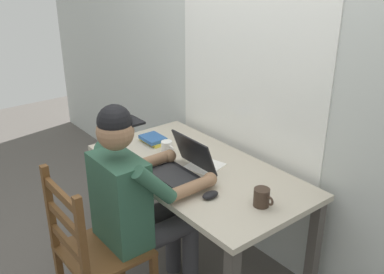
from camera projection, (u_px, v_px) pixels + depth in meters
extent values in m
plane|color=#56514C|center=(197.00, 263.00, 2.93)|extent=(8.00, 8.00, 0.00)
cube|color=beige|center=(255.00, 63.00, 2.68)|extent=(6.00, 0.04, 2.60)
cube|color=white|center=(246.00, 78.00, 2.74)|extent=(1.24, 0.01, 1.11)
cube|color=beige|center=(241.00, 161.00, 2.96)|extent=(1.30, 0.06, 0.04)
cube|color=#BCB29E|center=(197.00, 170.00, 2.65)|extent=(1.42, 0.75, 0.03)
cube|color=#4C4742|center=(103.00, 195.00, 3.08)|extent=(0.06, 0.06, 0.69)
cube|color=#4C4742|center=(176.00, 168.00, 3.45)|extent=(0.06, 0.06, 0.69)
cube|color=#4C4742|center=(313.00, 251.00, 2.50)|extent=(0.06, 0.06, 0.69)
cube|color=#2D5642|center=(120.00, 201.00, 2.30)|extent=(0.34, 0.20, 0.50)
sphere|color=#936B4C|center=(115.00, 132.00, 2.14)|extent=(0.19, 0.19, 0.19)
sphere|color=black|center=(114.00, 122.00, 2.12)|extent=(0.17, 0.17, 0.17)
cube|color=black|center=(130.00, 121.00, 2.18)|extent=(0.13, 0.10, 0.01)
cylinder|color=#38383D|center=(145.00, 220.00, 2.58)|extent=(0.13, 0.40, 0.13)
cylinder|color=#38383D|center=(162.00, 234.00, 2.45)|extent=(0.13, 0.40, 0.13)
cylinder|color=#38383D|center=(173.00, 239.00, 2.78)|extent=(0.10, 0.10, 0.47)
cylinder|color=#38383D|center=(190.00, 253.00, 2.66)|extent=(0.10, 0.10, 0.47)
cylinder|color=#2D5642|center=(115.00, 157.00, 2.44)|extent=(0.10, 0.25, 0.25)
cylinder|color=#936B4C|center=(150.00, 162.00, 2.61)|extent=(0.07, 0.28, 0.07)
sphere|color=#936B4C|center=(170.00, 156.00, 2.68)|extent=(0.08, 0.08, 0.08)
cylinder|color=#2D5642|center=(155.00, 185.00, 2.15)|extent=(0.10, 0.25, 0.25)
cylinder|color=#936B4C|center=(191.00, 188.00, 2.32)|extent=(0.07, 0.28, 0.07)
sphere|color=#936B4C|center=(210.00, 179.00, 2.41)|extent=(0.08, 0.08, 0.08)
cube|color=brown|center=(104.00, 250.00, 2.33)|extent=(0.42, 0.42, 0.02)
cube|color=brown|center=(120.00, 253.00, 2.67)|extent=(0.04, 0.04, 0.45)
cube|color=brown|center=(82.00, 242.00, 1.99)|extent=(0.04, 0.04, 0.48)
cube|color=brown|center=(50.00, 207.00, 2.26)|extent=(0.04, 0.04, 0.48)
cube|color=brown|center=(68.00, 243.00, 2.17)|extent=(0.36, 0.02, 0.04)
cube|color=brown|center=(64.00, 220.00, 2.12)|extent=(0.36, 0.02, 0.04)
cube|color=brown|center=(61.00, 195.00, 2.06)|extent=(0.36, 0.02, 0.04)
cube|color=black|center=(173.00, 177.00, 2.52)|extent=(0.33, 0.23, 0.02)
cube|color=#2B2B2D|center=(173.00, 175.00, 2.52)|extent=(0.29, 0.17, 0.00)
cube|color=black|center=(194.00, 152.00, 2.56)|extent=(0.33, 0.09, 0.21)
cube|color=#4C515B|center=(194.00, 152.00, 2.56)|extent=(0.29, 0.07, 0.18)
ellipsoid|color=black|center=(210.00, 195.00, 2.32)|extent=(0.06, 0.10, 0.03)
cylinder|color=white|center=(167.00, 147.00, 2.81)|extent=(0.07, 0.07, 0.09)
torus|color=white|center=(171.00, 149.00, 2.78)|extent=(0.05, 0.01, 0.05)
cylinder|color=#38281E|center=(262.00, 197.00, 2.23)|extent=(0.08, 0.08, 0.10)
torus|color=#38281E|center=(269.00, 201.00, 2.19)|extent=(0.05, 0.01, 0.05)
cube|color=gold|center=(155.00, 140.00, 3.00)|extent=(0.20, 0.13, 0.02)
cube|color=#2D5B9E|center=(153.00, 138.00, 2.98)|extent=(0.17, 0.13, 0.02)
cube|color=white|center=(205.00, 166.00, 2.66)|extent=(0.23, 0.24, 0.00)
cube|color=white|center=(159.00, 174.00, 2.56)|extent=(0.25, 0.24, 0.01)
cube|color=#7A4293|center=(129.00, 156.00, 2.79)|extent=(0.13, 0.09, 0.00)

